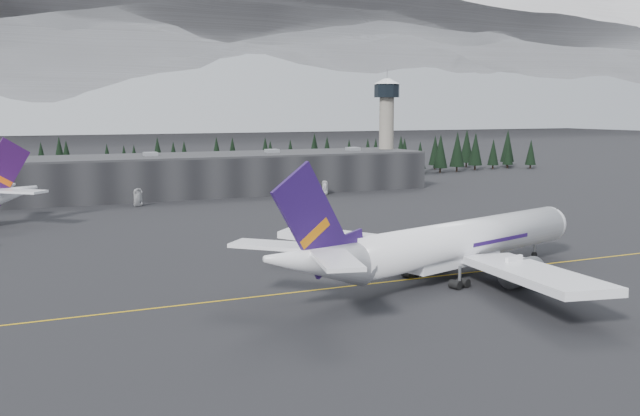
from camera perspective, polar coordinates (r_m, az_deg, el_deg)
name	(u,v)px	position (r m, az deg, el deg)	size (l,w,h in m)	color
ground	(372,280)	(113.30, 4.19, -5.78)	(1400.00, 1400.00, 0.00)	black
taxiline	(378,283)	(111.60, 4.68, -6.00)	(400.00, 0.40, 0.02)	gold
terminal	(183,175)	(228.77, -10.90, 2.62)	(160.00, 30.00, 12.60)	black
control_tower	(387,119)	(258.45, 5.35, 7.12)	(10.00, 10.00, 37.70)	gray
treeline	(159,163)	(264.69, -12.78, 3.53)	(360.00, 20.00, 15.00)	black
mountain_ridge	(37,128)	(1098.27, -21.67, 5.94)	(4400.00, 900.00, 420.00)	white
jet_main	(441,245)	(112.97, 9.69, -2.97)	(67.00, 60.67, 20.16)	white
gse_vehicle_a	(138,204)	(204.45, -14.37, 0.32)	(2.32, 5.02, 1.40)	silver
gse_vehicle_b	(325,192)	(225.40, 0.43, 1.27)	(1.80, 4.46, 1.52)	white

